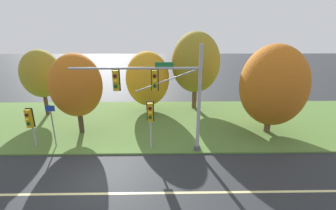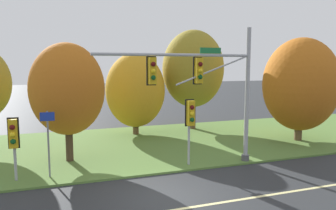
{
  "view_description": "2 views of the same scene",
  "coord_description": "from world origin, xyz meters",
  "px_view_note": "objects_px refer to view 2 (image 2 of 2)",
  "views": [
    {
      "loc": [
        3.19,
        -10.38,
        7.46
      ],
      "look_at": [
        3.43,
        3.85,
        2.93
      ],
      "focal_mm": 24.0,
      "sensor_mm": 36.0,
      "label": 1
    },
    {
      "loc": [
        -4.01,
        -11.43,
        5.05
      ],
      "look_at": [
        1.31,
        3.58,
        3.1
      ],
      "focal_mm": 35.0,
      "sensor_mm": 36.0,
      "label": 2
    }
  ],
  "objects_px": {
    "traffic_signal_mast": "(209,82)",
    "pedestrian_signal_further_along": "(190,117)",
    "route_sign_post": "(48,137)",
    "tree_left_of_mast": "(67,89)",
    "pedestrian_signal_near_kerb": "(13,137)",
    "tree_tall_centre": "(301,84)",
    "tree_behind_signpost": "(135,90)",
    "tree_mid_verge": "(193,69)"
  },
  "relations": [
    {
      "from": "route_sign_post",
      "to": "tree_left_of_mast",
      "type": "xyz_separation_m",
      "value": [
        0.98,
        2.29,
        1.91
      ]
    },
    {
      "from": "tree_left_of_mast",
      "to": "tree_mid_verge",
      "type": "xyz_separation_m",
      "value": [
        9.58,
        5.93,
        0.92
      ]
    },
    {
      "from": "tree_behind_signpost",
      "to": "tree_tall_centre",
      "type": "bearing_deg",
      "value": -29.53
    },
    {
      "from": "traffic_signal_mast",
      "to": "tree_left_of_mast",
      "type": "bearing_deg",
      "value": 154.74
    },
    {
      "from": "tree_behind_signpost",
      "to": "tree_tall_centre",
      "type": "distance_m",
      "value": 11.16
    },
    {
      "from": "route_sign_post",
      "to": "tree_mid_verge",
      "type": "height_order",
      "value": "tree_mid_verge"
    },
    {
      "from": "traffic_signal_mast",
      "to": "pedestrian_signal_further_along",
      "type": "height_order",
      "value": "traffic_signal_mast"
    },
    {
      "from": "pedestrian_signal_further_along",
      "to": "pedestrian_signal_near_kerb",
      "type": "bearing_deg",
      "value": 177.35
    },
    {
      "from": "traffic_signal_mast",
      "to": "pedestrian_signal_further_along",
      "type": "xyz_separation_m",
      "value": [
        -0.85,
        0.21,
        -1.71
      ]
    },
    {
      "from": "pedestrian_signal_near_kerb",
      "to": "tree_tall_centre",
      "type": "distance_m",
      "value": 17.15
    },
    {
      "from": "traffic_signal_mast",
      "to": "pedestrian_signal_near_kerb",
      "type": "bearing_deg",
      "value": 176.21
    },
    {
      "from": "route_sign_post",
      "to": "tree_behind_signpost",
      "type": "xyz_separation_m",
      "value": [
        5.84,
        7.66,
        1.35
      ]
    },
    {
      "from": "pedestrian_signal_further_along",
      "to": "tree_tall_centre",
      "type": "height_order",
      "value": "tree_tall_centre"
    },
    {
      "from": "pedestrian_signal_near_kerb",
      "to": "pedestrian_signal_further_along",
      "type": "distance_m",
      "value": 7.95
    },
    {
      "from": "tree_behind_signpost",
      "to": "tree_mid_verge",
      "type": "relative_size",
      "value": 0.76
    },
    {
      "from": "pedestrian_signal_further_along",
      "to": "tree_mid_verge",
      "type": "bearing_deg",
      "value": 65.48
    },
    {
      "from": "pedestrian_signal_near_kerb",
      "to": "tree_behind_signpost",
      "type": "bearing_deg",
      "value": 47.35
    },
    {
      "from": "tree_tall_centre",
      "to": "tree_mid_verge",
      "type": "bearing_deg",
      "value": 129.44
    },
    {
      "from": "pedestrian_signal_further_along",
      "to": "tree_left_of_mast",
      "type": "relative_size",
      "value": 0.54
    },
    {
      "from": "pedestrian_signal_near_kerb",
      "to": "tree_left_of_mast",
      "type": "distance_m",
      "value": 3.83
    },
    {
      "from": "tree_tall_centre",
      "to": "traffic_signal_mast",
      "type": "bearing_deg",
      "value": -160.28
    },
    {
      "from": "tree_left_of_mast",
      "to": "tree_behind_signpost",
      "type": "height_order",
      "value": "tree_left_of_mast"
    },
    {
      "from": "pedestrian_signal_further_along",
      "to": "tree_tall_centre",
      "type": "xyz_separation_m",
      "value": [
        8.97,
        2.7,
        1.28
      ]
    },
    {
      "from": "tree_mid_verge",
      "to": "pedestrian_signal_further_along",
      "type": "bearing_deg",
      "value": -114.52
    },
    {
      "from": "pedestrian_signal_near_kerb",
      "to": "route_sign_post",
      "type": "height_order",
      "value": "route_sign_post"
    },
    {
      "from": "route_sign_post",
      "to": "tree_tall_centre",
      "type": "relative_size",
      "value": 0.44
    },
    {
      "from": "pedestrian_signal_near_kerb",
      "to": "tree_tall_centre",
      "type": "relative_size",
      "value": 0.41
    },
    {
      "from": "tree_mid_verge",
      "to": "tree_tall_centre",
      "type": "xyz_separation_m",
      "value": [
        4.98,
        -6.06,
        -0.96
      ]
    },
    {
      "from": "pedestrian_signal_further_along",
      "to": "route_sign_post",
      "type": "distance_m",
      "value": 6.61
    },
    {
      "from": "route_sign_post",
      "to": "tree_mid_verge",
      "type": "distance_m",
      "value": 13.68
    },
    {
      "from": "traffic_signal_mast",
      "to": "tree_left_of_mast",
      "type": "distance_m",
      "value": 7.13
    },
    {
      "from": "tree_left_of_mast",
      "to": "tree_behind_signpost",
      "type": "distance_m",
      "value": 7.26
    },
    {
      "from": "pedestrian_signal_further_along",
      "to": "tree_tall_centre",
      "type": "bearing_deg",
      "value": 16.72
    },
    {
      "from": "route_sign_post",
      "to": "tree_left_of_mast",
      "type": "distance_m",
      "value": 3.14
    },
    {
      "from": "tree_left_of_mast",
      "to": "tree_tall_centre",
      "type": "height_order",
      "value": "tree_tall_centre"
    },
    {
      "from": "traffic_signal_mast",
      "to": "pedestrian_signal_further_along",
      "type": "bearing_deg",
      "value": 165.86
    },
    {
      "from": "pedestrian_signal_near_kerb",
      "to": "tree_behind_signpost",
      "type": "relative_size",
      "value": 0.48
    },
    {
      "from": "tree_left_of_mast",
      "to": "tree_tall_centre",
      "type": "relative_size",
      "value": 0.91
    },
    {
      "from": "route_sign_post",
      "to": "tree_tall_centre",
      "type": "distance_m",
      "value": 15.8
    },
    {
      "from": "tree_mid_verge",
      "to": "tree_tall_centre",
      "type": "relative_size",
      "value": 1.14
    },
    {
      "from": "route_sign_post",
      "to": "traffic_signal_mast",
      "type": "bearing_deg",
      "value": -5.73
    },
    {
      "from": "traffic_signal_mast",
      "to": "tree_tall_centre",
      "type": "height_order",
      "value": "traffic_signal_mast"
    }
  ]
}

